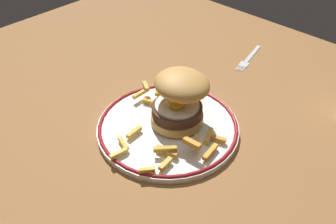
% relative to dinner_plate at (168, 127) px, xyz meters
% --- Properties ---
extents(ground_plane, '(1.40, 1.10, 0.04)m').
position_rel_dinner_plate_xyz_m(ground_plane, '(0.03, 0.02, -0.03)').
color(ground_plane, '#915F34').
extents(dinner_plate, '(0.28, 0.28, 0.02)m').
position_rel_dinner_plate_xyz_m(dinner_plate, '(0.00, 0.00, 0.00)').
color(dinner_plate, white).
rests_on(dinner_plate, ground_plane).
extents(burger, '(0.15, 0.15, 0.11)m').
position_rel_dinner_plate_xyz_m(burger, '(0.01, 0.03, 0.06)').
color(burger, tan).
rests_on(burger, dinner_plate).
extents(fries_pile, '(0.24, 0.22, 0.03)m').
position_rel_dinner_plate_xyz_m(fries_pile, '(0.02, -0.02, 0.02)').
color(fries_pile, gold).
rests_on(fries_pile, dinner_plate).
extents(fork, '(0.05, 0.14, 0.00)m').
position_rel_dinner_plate_xyz_m(fork, '(-0.04, 0.34, -0.01)').
color(fork, silver).
rests_on(fork, ground_plane).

